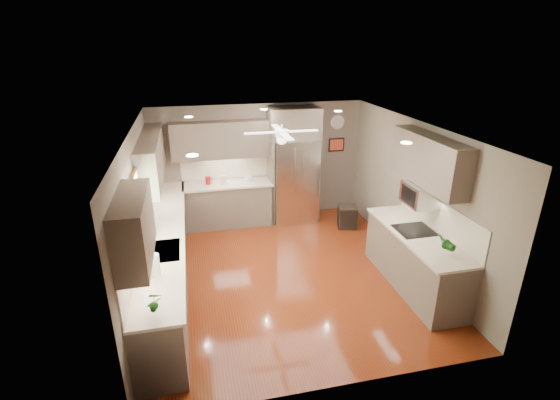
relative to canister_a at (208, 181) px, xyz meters
name	(u,v)px	position (x,y,z in m)	size (l,w,h in m)	color
floor	(285,273)	(1.11, -2.21, -1.02)	(5.00, 5.00, 0.00)	#521F0A
ceiling	(286,128)	(1.11, -2.21, 1.48)	(5.00, 5.00, 0.00)	white
wall_back	(259,162)	(1.11, 0.29, 0.23)	(4.50, 4.50, 0.00)	#695E50
wall_front	(342,296)	(1.11, -4.71, 0.23)	(4.50, 4.50, 0.00)	#695E50
wall_left	(139,219)	(-1.14, -2.21, 0.23)	(5.00, 5.00, 0.00)	#695E50
wall_right	(413,195)	(3.36, -2.21, 0.23)	(5.00, 5.00, 0.00)	#695E50
canister_a	(208,181)	(0.00, 0.00, 0.00)	(0.11, 0.11, 0.17)	maroon
canister_b	(211,180)	(0.07, 0.04, -0.01)	(0.08, 0.08, 0.13)	silver
canister_c	(223,179)	(0.31, -0.03, 0.01)	(0.11, 0.11, 0.17)	#B6B388
soap_bottle	(153,228)	(-0.97, -2.13, 0.01)	(0.08, 0.09, 0.19)	white
potted_plant_left	(154,301)	(-0.82, -4.15, 0.08)	(0.17, 0.11, 0.31)	#174F16
potted_plant_right	(445,243)	(3.03, -3.67, 0.09)	(0.18, 0.15, 0.34)	#174F16
bowl	(249,180)	(0.85, 0.00, -0.05)	(0.22, 0.22, 0.05)	#B6B388
left_run	(165,257)	(-0.84, -2.06, -0.54)	(0.65, 4.70, 1.45)	brown
back_run	(228,203)	(0.39, 0.00, -0.54)	(1.85, 0.65, 1.45)	brown
uppers	(233,159)	(0.37, -1.50, 0.85)	(4.50, 4.70, 0.95)	brown
window	(135,213)	(-1.11, -2.71, 0.53)	(0.05, 1.12, 0.92)	#BFF2B2
sink	(162,253)	(-0.82, -2.71, -0.11)	(0.50, 0.70, 0.32)	silver
refrigerator	(294,168)	(1.81, -0.05, 0.17)	(1.06, 0.75, 2.45)	silver
right_run	(415,259)	(3.04, -3.01, -0.54)	(0.70, 2.20, 1.45)	brown
microwave	(420,194)	(3.14, -2.76, 0.46)	(0.43, 0.55, 0.34)	silver
ceiling_fan	(282,135)	(1.11, -1.91, 1.31)	(1.18, 1.18, 0.32)	white
recessed_lights	(278,124)	(1.07, -1.81, 1.47)	(2.84, 3.14, 0.01)	white
wall_clock	(338,122)	(2.86, 0.28, 1.03)	(0.30, 0.03, 0.30)	white
framed_print	(336,145)	(2.86, 0.27, 0.53)	(0.36, 0.03, 0.30)	black
stool	(347,217)	(2.82, -0.72, -0.78)	(0.46, 0.46, 0.46)	black
paper_towel	(155,265)	(-0.86, -3.34, 0.06)	(0.13, 0.13, 0.32)	white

